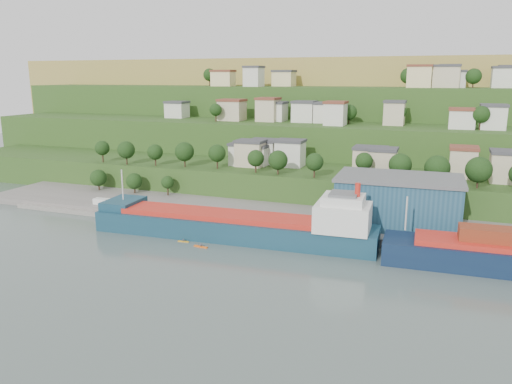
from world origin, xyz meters
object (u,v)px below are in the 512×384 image
at_px(caravan, 103,203).
at_px(kayak_orange, 201,246).
at_px(cargo_ship_near, 241,228).
at_px(warehouse, 398,201).

bearing_deg(caravan, kayak_orange, -28.25).
bearing_deg(cargo_ship_near, warehouse, 25.72).
bearing_deg(warehouse, caravan, -175.49).
distance_m(cargo_ship_near, warehouse, 40.94).
relative_size(caravan, kayak_orange, 1.49).
xyz_separation_m(caravan, kayak_orange, (42.34, -19.26, -2.21)).
bearing_deg(cargo_ship_near, kayak_orange, -128.54).
relative_size(warehouse, kayak_orange, 8.58).
xyz_separation_m(cargo_ship_near, kayak_orange, (-6.50, -8.98, -2.67)).
relative_size(warehouse, caravan, 5.77).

